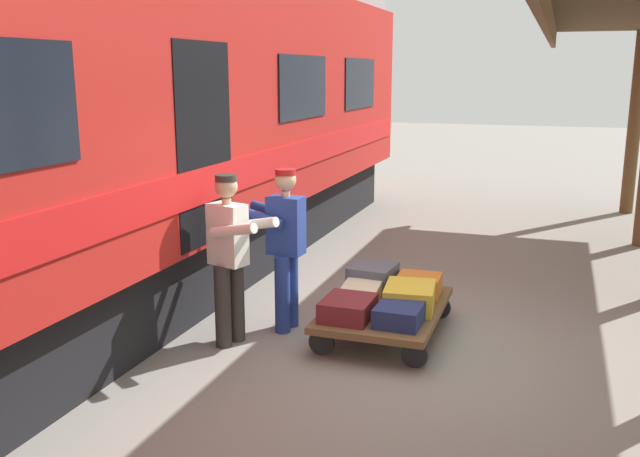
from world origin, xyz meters
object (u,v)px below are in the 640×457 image
suitcase_slate_roller (373,277)px  suitcase_orange_carryall (419,285)px  porter_by_door (230,254)px  suitcase_maroon_trunk (348,308)px  suitcase_navy_fabric (399,315)px  luggage_cart (385,310)px  porter_in_overalls (284,244)px  suitcase_yellow_case (410,297)px  suitcase_cream_canvas (361,294)px  train_car (79,129)px

suitcase_slate_roller → suitcase_orange_carryall: 0.51m
suitcase_orange_carryall → porter_by_door: bearing=35.9°
suitcase_maroon_trunk → porter_by_door: bearing=12.2°
suitcase_navy_fabric → suitcase_orange_carryall: size_ratio=1.06×
luggage_cart → porter_in_overalls: bearing=8.6°
suitcase_slate_roller → suitcase_navy_fabric: suitcase_slate_roller is taller
suitcase_yellow_case → porter_by_door: size_ratio=0.34×
suitcase_orange_carryall → porter_by_door: porter_by_door is taller
suitcase_maroon_trunk → porter_by_door: 1.26m
suitcase_orange_carryall → porter_by_door: (1.64, 1.19, 0.50)m
suitcase_maroon_trunk → suitcase_navy_fabric: bearing=180.0°
suitcase_cream_canvas → suitcase_slate_roller: size_ratio=0.97×
luggage_cart → porter_by_door: size_ratio=1.01×
porter_in_overalls → porter_by_door: bearing=58.1°
suitcase_navy_fabric → porter_by_door: porter_by_door is taller
suitcase_yellow_case → porter_by_door: porter_by_door is taller
suitcase_orange_carryall → suitcase_maroon_trunk: bearing=61.7°
suitcase_slate_roller → suitcase_navy_fabric: size_ratio=1.04×
train_car → suitcase_navy_fabric: size_ratio=33.46×
suitcase_maroon_trunk → porter_in_overalls: 0.99m
suitcase_yellow_case → porter_in_overalls: (1.29, 0.16, 0.48)m
train_car → suitcase_orange_carryall: size_ratio=35.54×
suitcase_cream_canvas → suitcase_orange_carryall: (-0.51, -0.47, 0.01)m
train_car → suitcase_yellow_case: train_car is taller
train_car → porter_by_door: bearing=171.7°
suitcase_orange_carryall → porter_in_overalls: (1.29, 0.63, 0.50)m
suitcase_yellow_case → suitcase_maroon_trunk: size_ratio=1.07×
train_car → suitcase_yellow_case: size_ratio=27.32×
suitcase_orange_carryall → train_car: bearing=14.6°
train_car → suitcase_maroon_trunk: train_car is taller
suitcase_slate_roller → porter_in_overalls: porter_in_overalls is taller
suitcase_slate_roller → porter_by_door: bearing=46.3°
luggage_cart → suitcase_navy_fabric: (-0.25, 0.47, 0.14)m
suitcase_slate_roller → suitcase_navy_fabric: (-0.51, 0.94, -0.05)m
suitcase_yellow_case → porter_by_door: 1.85m
porter_in_overalls → luggage_cart: bearing=-171.4°
train_car → suitcase_yellow_case: 3.89m
suitcase_orange_carryall → porter_in_overalls: 1.52m
suitcase_slate_roller → suitcase_orange_carryall: size_ratio=1.11×
luggage_cart → suitcase_slate_roller: size_ratio=3.42×
suitcase_slate_roller → porter_by_door: (1.13, 1.19, 0.47)m
suitcase_cream_canvas → suitcase_slate_roller: suitcase_slate_roller is taller
porter_in_overalls → suitcase_cream_canvas: bearing=-168.7°
train_car → suitcase_cream_canvas: 3.45m
luggage_cart → suitcase_navy_fabric: size_ratio=3.57×
suitcase_orange_carryall → suitcase_slate_roller: bearing=0.0°
train_car → porter_in_overalls: train_car is taller
train_car → suitcase_cream_canvas: bearing=-171.6°
suitcase_yellow_case → suitcase_cream_canvas: bearing=-0.0°
suitcase_cream_canvas → luggage_cart: bearing=180.0°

